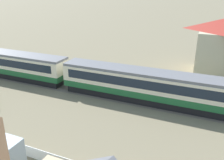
# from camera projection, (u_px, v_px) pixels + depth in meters

# --- Properties ---
(ground_plane) EXTENTS (600.00, 600.00, 0.00)m
(ground_plane) POSITION_uv_depth(u_px,v_px,m) (142.00, 99.00, 29.52)
(ground_plane) COLOR #7A7056
(passenger_train) EXTENTS (63.98, 3.14, 3.93)m
(passenger_train) POSITION_uv_depth(u_px,v_px,m) (144.00, 84.00, 28.36)
(passenger_train) COLOR #1E6033
(passenger_train) RESTS_ON ground_plane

